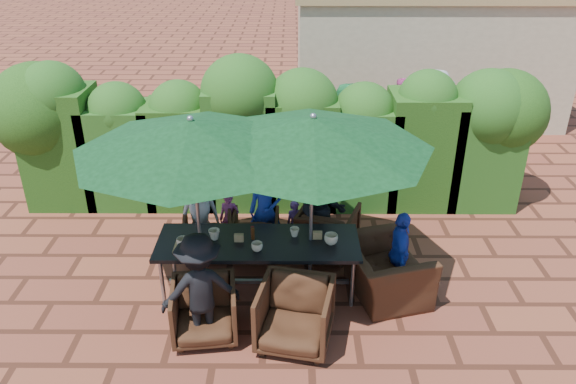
{
  "coord_description": "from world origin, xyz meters",
  "views": [
    {
      "loc": [
        0.32,
        -6.37,
        4.58
      ],
      "look_at": [
        0.28,
        0.4,
        1.14
      ],
      "focal_mm": 35.0,
      "sensor_mm": 36.0,
      "label": 1
    }
  ],
  "objects_px": {
    "dining_table": "(258,246)",
    "chair_far_left": "(208,233)",
    "chair_near_right": "(295,312)",
    "chair_end_right": "(386,263)",
    "umbrella_left": "(192,136)",
    "chair_far_right": "(328,228)",
    "chair_near_left": "(204,308)",
    "umbrella_right": "(313,133)",
    "chair_far_mid": "(256,231)"
  },
  "relations": [
    {
      "from": "umbrella_left",
      "to": "chair_far_right",
      "type": "height_order",
      "value": "umbrella_left"
    },
    {
      "from": "umbrella_left",
      "to": "umbrella_right",
      "type": "distance_m",
      "value": 1.41
    },
    {
      "from": "chair_near_right",
      "to": "chair_far_left",
      "type": "bearing_deg",
      "value": 135.31
    },
    {
      "from": "dining_table",
      "to": "umbrella_left",
      "type": "relative_size",
      "value": 0.92
    },
    {
      "from": "chair_far_right",
      "to": "chair_near_right",
      "type": "height_order",
      "value": "chair_near_right"
    },
    {
      "from": "chair_far_right",
      "to": "umbrella_left",
      "type": "bearing_deg",
      "value": 49.79
    },
    {
      "from": "chair_far_left",
      "to": "chair_far_right",
      "type": "xyz_separation_m",
      "value": [
        1.74,
        0.07,
        0.05
      ]
    },
    {
      "from": "umbrella_left",
      "to": "chair_near_left",
      "type": "xyz_separation_m",
      "value": [
        0.14,
        -0.86,
        -1.83
      ]
    },
    {
      "from": "chair_far_left",
      "to": "umbrella_left",
      "type": "bearing_deg",
      "value": 85.49
    },
    {
      "from": "chair_near_left",
      "to": "dining_table",
      "type": "bearing_deg",
      "value": 49.68
    },
    {
      "from": "chair_far_left",
      "to": "chair_far_mid",
      "type": "relative_size",
      "value": 1.04
    },
    {
      "from": "dining_table",
      "to": "chair_end_right",
      "type": "bearing_deg",
      "value": -3.38
    },
    {
      "from": "dining_table",
      "to": "chair_end_right",
      "type": "height_order",
      "value": "chair_end_right"
    },
    {
      "from": "umbrella_left",
      "to": "chair_near_left",
      "type": "distance_m",
      "value": 2.03
    },
    {
      "from": "chair_end_right",
      "to": "chair_far_right",
      "type": "bearing_deg",
      "value": 18.73
    },
    {
      "from": "dining_table",
      "to": "umbrella_right",
      "type": "relative_size",
      "value": 0.89
    },
    {
      "from": "chair_far_left",
      "to": "chair_far_mid",
      "type": "xyz_separation_m",
      "value": [
        0.69,
        0.07,
        -0.01
      ]
    },
    {
      "from": "umbrella_right",
      "to": "chair_end_right",
      "type": "relative_size",
      "value": 2.61
    },
    {
      "from": "chair_far_right",
      "to": "chair_near_right",
      "type": "bearing_deg",
      "value": 95.85
    },
    {
      "from": "chair_far_left",
      "to": "chair_far_right",
      "type": "bearing_deg",
      "value": 174.74
    },
    {
      "from": "umbrella_right",
      "to": "dining_table",
      "type": "bearing_deg",
      "value": -176.11
    },
    {
      "from": "chair_far_left",
      "to": "chair_near_right",
      "type": "bearing_deg",
      "value": 116.28
    },
    {
      "from": "umbrella_left",
      "to": "chair_near_left",
      "type": "bearing_deg",
      "value": -80.53
    },
    {
      "from": "dining_table",
      "to": "chair_far_left",
      "type": "relative_size",
      "value": 3.63
    },
    {
      "from": "umbrella_right",
      "to": "chair_near_right",
      "type": "xyz_separation_m",
      "value": [
        -0.21,
        -1.06,
        -1.79
      ]
    },
    {
      "from": "chair_near_right",
      "to": "dining_table",
      "type": "bearing_deg",
      "value": 126.44
    },
    {
      "from": "umbrella_left",
      "to": "chair_far_left",
      "type": "height_order",
      "value": "umbrella_left"
    },
    {
      "from": "chair_near_left",
      "to": "chair_end_right",
      "type": "distance_m",
      "value": 2.38
    },
    {
      "from": "chair_far_left",
      "to": "chair_far_right",
      "type": "relative_size",
      "value": 0.88
    },
    {
      "from": "chair_far_left",
      "to": "chair_end_right",
      "type": "relative_size",
      "value": 0.64
    },
    {
      "from": "chair_far_mid",
      "to": "chair_end_right",
      "type": "distance_m",
      "value": 2.03
    },
    {
      "from": "umbrella_left",
      "to": "chair_far_right",
      "type": "relative_size",
      "value": 3.49
    },
    {
      "from": "dining_table",
      "to": "umbrella_right",
      "type": "height_order",
      "value": "umbrella_right"
    },
    {
      "from": "chair_far_mid",
      "to": "chair_near_right",
      "type": "height_order",
      "value": "chair_near_right"
    },
    {
      "from": "umbrella_right",
      "to": "chair_far_right",
      "type": "relative_size",
      "value": 3.59
    },
    {
      "from": "chair_near_left",
      "to": "chair_far_right",
      "type": "bearing_deg",
      "value": 42.54
    },
    {
      "from": "chair_far_left",
      "to": "chair_end_right",
      "type": "bearing_deg",
      "value": 151.1
    },
    {
      "from": "dining_table",
      "to": "chair_near_left",
      "type": "relative_size",
      "value": 3.38
    },
    {
      "from": "dining_table",
      "to": "chair_far_right",
      "type": "relative_size",
      "value": 3.21
    },
    {
      "from": "chair_far_right",
      "to": "chair_end_right",
      "type": "relative_size",
      "value": 0.73
    },
    {
      "from": "dining_table",
      "to": "chair_far_left",
      "type": "height_order",
      "value": "dining_table"
    },
    {
      "from": "dining_table",
      "to": "chair_near_left",
      "type": "bearing_deg",
      "value": -123.28
    },
    {
      "from": "chair_far_mid",
      "to": "chair_near_left",
      "type": "height_order",
      "value": "chair_near_left"
    },
    {
      "from": "chair_end_right",
      "to": "chair_far_left",
      "type": "bearing_deg",
      "value": 53.41
    },
    {
      "from": "umbrella_right",
      "to": "chair_end_right",
      "type": "bearing_deg",
      "value": -8.4
    },
    {
      "from": "chair_near_right",
      "to": "chair_end_right",
      "type": "bearing_deg",
      "value": 49.65
    },
    {
      "from": "chair_far_left",
      "to": "chair_near_right",
      "type": "distance_m",
      "value": 2.26
    },
    {
      "from": "dining_table",
      "to": "chair_far_mid",
      "type": "bearing_deg",
      "value": 95.62
    },
    {
      "from": "chair_far_right",
      "to": "chair_end_right",
      "type": "bearing_deg",
      "value": 143.92
    },
    {
      "from": "dining_table",
      "to": "umbrella_left",
      "type": "distance_m",
      "value": 1.7
    }
  ]
}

